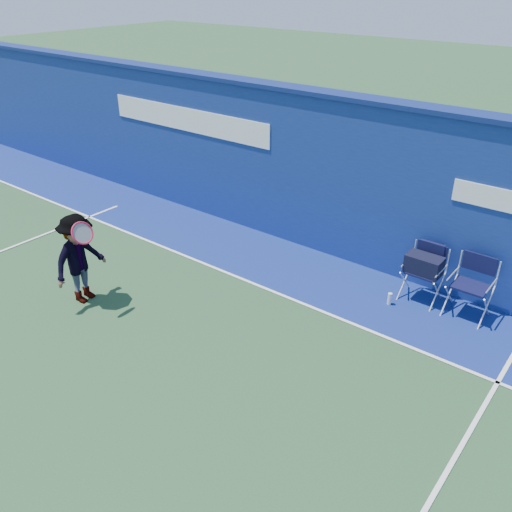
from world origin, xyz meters
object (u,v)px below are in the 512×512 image
Objects in this scene: water_bottle at (390,299)px; tennis_player at (79,259)px; directors_chair_left at (422,278)px; directors_chair_right at (468,298)px.

tennis_player is at bearing -143.94° from water_bottle.
tennis_player is (-4.50, -3.51, 0.37)m from directors_chair_left.
water_bottle is (-1.11, -0.48, -0.21)m from directors_chair_right.
directors_chair_right is 4.64× the size of water_bottle.
water_bottle is (-0.33, -0.48, -0.31)m from directors_chair_left.
directors_chair_left reaches higher than water_bottle.
water_bottle is at bearing -124.58° from directors_chair_left.
directors_chair_right is 0.64× the size of tennis_player.
tennis_player is (-4.17, -3.03, 0.67)m from water_bottle.
directors_chair_right reaches higher than directors_chair_left.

